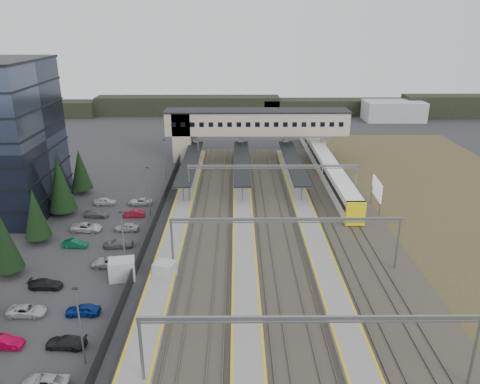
{
  "coord_description": "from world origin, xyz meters",
  "views": [
    {
      "loc": [
        6.02,
        -60.04,
        29.82
      ],
      "look_at": [
        6.53,
        9.71,
        4.0
      ],
      "focal_mm": 35.0,
      "sensor_mm": 36.0,
      "label": 1
    }
  ],
  "objects_px": {
    "footbridge": "(244,125)",
    "billboard": "(377,190)",
    "relay_cabin_near": "(122,269)",
    "relay_cabin_far": "(165,271)",
    "train": "(321,158)"
  },
  "relations": [
    {
      "from": "relay_cabin_far",
      "to": "billboard",
      "type": "distance_m",
      "value": 38.86
    },
    {
      "from": "relay_cabin_near",
      "to": "train",
      "type": "relative_size",
      "value": 0.05
    },
    {
      "from": "train",
      "to": "footbridge",
      "type": "bearing_deg",
      "value": 158.79
    },
    {
      "from": "relay_cabin_far",
      "to": "train",
      "type": "xyz_separation_m",
      "value": [
        26.76,
        45.68,
        1.02
      ]
    },
    {
      "from": "relay_cabin_far",
      "to": "billboard",
      "type": "height_order",
      "value": "billboard"
    },
    {
      "from": "footbridge",
      "to": "train",
      "type": "bearing_deg",
      "value": -21.21
    },
    {
      "from": "relay_cabin_near",
      "to": "train",
      "type": "height_order",
      "value": "train"
    },
    {
      "from": "footbridge",
      "to": "billboard",
      "type": "distance_m",
      "value": 37.06
    },
    {
      "from": "relay_cabin_near",
      "to": "relay_cabin_far",
      "type": "distance_m",
      "value": 5.21
    },
    {
      "from": "relay_cabin_far",
      "to": "footbridge",
      "type": "height_order",
      "value": "footbridge"
    },
    {
      "from": "relay_cabin_far",
      "to": "train",
      "type": "distance_m",
      "value": 52.95
    },
    {
      "from": "relay_cabin_near",
      "to": "relay_cabin_far",
      "type": "bearing_deg",
      "value": -0.76
    },
    {
      "from": "footbridge",
      "to": "billboard",
      "type": "height_order",
      "value": "footbridge"
    },
    {
      "from": "relay_cabin_near",
      "to": "relay_cabin_far",
      "type": "relative_size",
      "value": 1.17
    },
    {
      "from": "relay_cabin_near",
      "to": "footbridge",
      "type": "xyz_separation_m",
      "value": [
        15.67,
        51.94,
        6.65
      ]
    }
  ]
}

